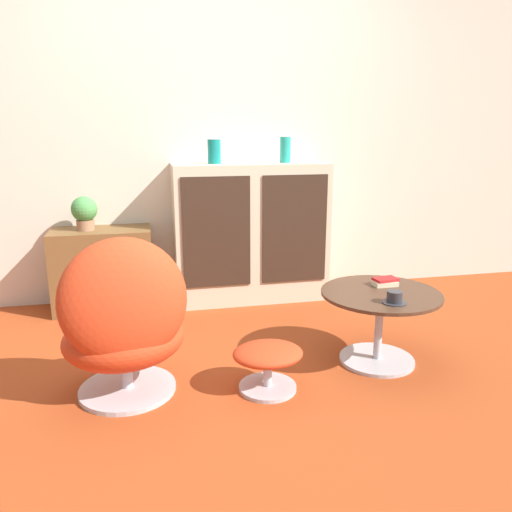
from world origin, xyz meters
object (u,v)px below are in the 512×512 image
Objects in this scene: egg_chair at (124,322)px; sideboard at (251,233)px; ottoman at (268,359)px; book_stack at (385,282)px; vase_inner_left at (285,150)px; potted_plant at (84,212)px; vase_leftmost at (215,152)px; teacup at (395,298)px; coffee_table at (380,315)px; tv_console at (103,269)px.

sideboard is at bearing 55.74° from egg_chair.
ottoman is 0.85m from book_stack.
potted_plant is (-1.44, 0.01, -0.41)m from vase_inner_left.
ottoman is (0.68, -0.08, -0.22)m from egg_chair.
vase_inner_left is (0.52, 0.00, 0.01)m from vase_leftmost.
coffee_table is at bearing 85.12° from teacup.
ottoman is at bearing -165.99° from coffee_table.
sideboard reaches higher than coffee_table.
sideboard is 0.66m from vase_inner_left.
egg_chair reaches higher than book_stack.
ottoman is 1.89× the size of vase_inner_left.
teacup is at bearing -94.88° from coffee_table.
sideboard reaches higher than teacup.
book_stack is (1.63, -1.13, 0.14)m from tv_console.
potted_plant reaches higher than coffee_table.
ottoman is 2.07× the size of vase_leftmost.
potted_plant is (-1.65, 1.23, 0.44)m from coffee_table.
sideboard is 7.91× the size of book_stack.
sideboard is at bearing 107.98° from teacup.
potted_plant is 1.64× the size of book_stack.
coffee_table is at bearing -80.37° from vase_inner_left.
vase_leftmost is (-0.26, 0.00, 0.60)m from sideboard.
ottoman is 1.69m from vase_leftmost.
egg_chair is at bearing -131.31° from vase_inner_left.
vase_inner_left reaches higher than potted_plant.
sideboard is 1.59m from egg_chair.
tv_console is 1.98m from coffee_table.
sideboard is 1.20m from potted_plant.
tv_console is at bearing 179.44° from vase_leftmost.
book_stack is at bearing 7.63° from egg_chair.
vase_leftmost is 0.72× the size of potted_plant.
potted_plant is at bearing 146.84° from book_stack.
potted_plant is (-0.10, 0.00, 0.42)m from tv_console.
vase_inner_left is at bearing 99.63° from coffee_table.
teacup is (0.72, -1.40, -0.68)m from vase_leftmost.
vase_leftmost is at bearing -0.56° from tv_console.
coffee_table is at bearing -68.96° from sideboard.
ottoman is (0.88, -1.40, -0.13)m from tv_console.
tv_console is at bearing 98.41° from egg_chair.
egg_chair is 1.39m from potted_plant.
book_stack is at bearing 54.30° from coffee_table.
coffee_table is 1.66m from vase_leftmost.
vase_leftmost is at bearing 92.19° from ottoman.
egg_chair is 1.27× the size of coffee_table.
book_stack is at bearing -34.65° from tv_console.
teacup is 0.87× the size of book_stack.
tv_console is 4.79× the size of book_stack.
teacup is 0.30m from book_stack.
book_stack is (1.73, -1.13, -0.28)m from potted_plant.
coffee_table is at bearing -125.70° from book_stack.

